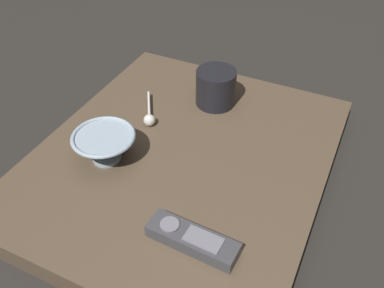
{
  "coord_description": "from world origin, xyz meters",
  "views": [
    {
      "loc": [
        0.28,
        -0.55,
        0.61
      ],
      "look_at": [
        0.02,
        0.01,
        0.07
      ],
      "focal_mm": 39.6,
      "sensor_mm": 36.0,
      "label": 1
    }
  ],
  "objects_px": {
    "cereal_bowl": "(105,145)",
    "teaspoon": "(149,117)",
    "tv_remote_near": "(192,239)",
    "coffee_mug": "(216,88)"
  },
  "relations": [
    {
      "from": "teaspoon",
      "to": "tv_remote_near",
      "type": "relative_size",
      "value": 0.69
    },
    {
      "from": "coffee_mug",
      "to": "tv_remote_near",
      "type": "relative_size",
      "value": 0.59
    },
    {
      "from": "tv_remote_near",
      "to": "coffee_mug",
      "type": "bearing_deg",
      "value": 107.82
    },
    {
      "from": "cereal_bowl",
      "to": "coffee_mug",
      "type": "relative_size",
      "value": 1.36
    },
    {
      "from": "cereal_bowl",
      "to": "coffee_mug",
      "type": "distance_m",
      "value": 0.29
    },
    {
      "from": "cereal_bowl",
      "to": "teaspoon",
      "type": "bearing_deg",
      "value": 82.7
    },
    {
      "from": "cereal_bowl",
      "to": "teaspoon",
      "type": "xyz_separation_m",
      "value": [
        0.02,
        0.14,
        -0.02
      ]
    },
    {
      "from": "coffee_mug",
      "to": "tv_remote_near",
      "type": "distance_m",
      "value": 0.39
    },
    {
      "from": "cereal_bowl",
      "to": "tv_remote_near",
      "type": "relative_size",
      "value": 0.8
    },
    {
      "from": "cereal_bowl",
      "to": "teaspoon",
      "type": "relative_size",
      "value": 1.16
    }
  ]
}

